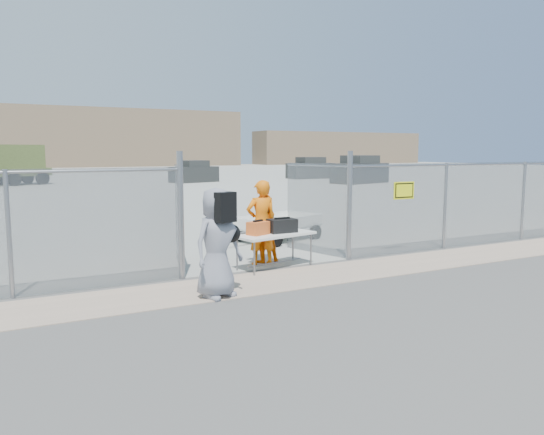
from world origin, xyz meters
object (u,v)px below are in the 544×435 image
folding_table (275,251)px  utility_trailer (278,227)px  visitor (217,243)px  security_worker_right (263,228)px  security_worker_left (261,223)px

folding_table → utility_trailer: bearing=48.4°
visitor → utility_trailer: (3.68, 4.61, -0.57)m
utility_trailer → folding_table: bearing=-139.4°
security_worker_right → visitor: bearing=51.7°
folding_table → security_worker_left: security_worker_left is taller
folding_table → visitor: 2.54m
security_worker_right → utility_trailer: security_worker_right is taller
folding_table → visitor: (-1.94, -1.54, 0.57)m
security_worker_right → security_worker_left: bearing=59.9°
security_worker_left → folding_table: bearing=109.6°
security_worker_right → visitor: (-1.98, -2.20, 0.17)m
security_worker_left → security_worker_right: security_worker_left is taller
visitor → utility_trailer: visitor is taller
security_worker_right → visitor: size_ratio=0.82×
folding_table → security_worker_left: size_ratio=0.95×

